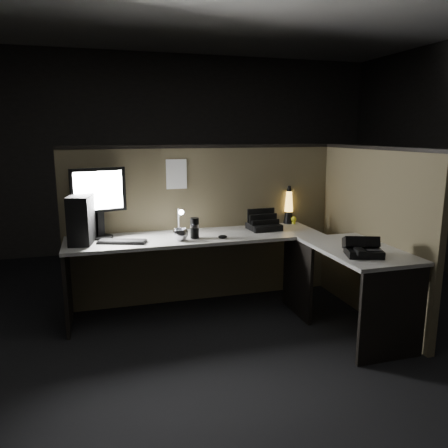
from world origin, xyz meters
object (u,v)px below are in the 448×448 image
object	(u,v)px
pc_tower	(82,219)
lava_lamp	(289,208)
keyboard	(122,242)
desk_phone	(362,248)
monitor	(99,196)

from	to	relation	value
pc_tower	lava_lamp	world-z (taller)	pc_tower
keyboard	desk_phone	size ratio (longest dim) A/B	1.27
monitor	keyboard	bearing A→B (deg)	-73.26
lava_lamp	desk_phone	world-z (taller)	lava_lamp
keyboard	desk_phone	bearing A→B (deg)	-8.52
lava_lamp	desk_phone	xyz separation A→B (m)	(0.03, -1.27, -0.10)
keyboard	desk_phone	distance (m)	1.95
monitor	lava_lamp	bearing A→B (deg)	-13.48
monitor	lava_lamp	distance (m)	1.88
monitor	keyboard	distance (m)	0.47
pc_tower	lava_lamp	xyz separation A→B (m)	(2.01, 0.25, -0.04)
pc_tower	desk_phone	bearing A→B (deg)	-16.39
desk_phone	keyboard	bearing A→B (deg)	171.74
monitor	desk_phone	distance (m)	2.23
pc_tower	monitor	xyz separation A→B (m)	(0.15, 0.13, 0.17)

